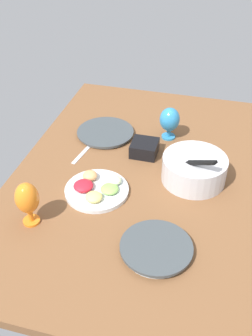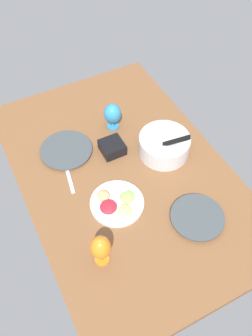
# 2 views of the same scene
# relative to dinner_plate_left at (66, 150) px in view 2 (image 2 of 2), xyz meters

# --- Properties ---
(ground_plane) EXTENTS (1.60, 1.04, 0.04)m
(ground_plane) POSITION_rel_dinner_plate_left_xyz_m (0.27, 0.22, -0.03)
(ground_plane) COLOR brown
(dinner_plate_left) EXTENTS (0.29, 0.29, 0.02)m
(dinner_plate_left) POSITION_rel_dinner_plate_left_xyz_m (0.00, 0.00, 0.00)
(dinner_plate_left) COLOR silver
(dinner_plate_left) RESTS_ON ground_plane
(dinner_plate_right) EXTENTS (0.26, 0.26, 0.03)m
(dinner_plate_right) POSITION_rel_dinner_plate_left_xyz_m (0.68, 0.40, 0.00)
(dinner_plate_right) COLOR silver
(dinner_plate_right) RESTS_ON ground_plane
(mixing_bowl) EXTENTS (0.27, 0.27, 0.18)m
(mixing_bowl) POSITION_rel_dinner_plate_left_xyz_m (0.25, 0.47, 0.05)
(mixing_bowl) COLOR silver
(mixing_bowl) RESTS_ON ground_plane
(fruit_platter) EXTENTS (0.27, 0.27, 0.06)m
(fruit_platter) POSITION_rel_dinner_plate_left_xyz_m (0.43, 0.10, 0.01)
(fruit_platter) COLOR silver
(fruit_platter) RESTS_ON ground_plane
(hurricane_glass_blue) EXTENTS (0.10, 0.10, 0.16)m
(hurricane_glass_blue) POSITION_rel_dinner_plate_left_xyz_m (-0.06, 0.31, 0.09)
(hurricane_glass_blue) COLOR #2E84BC
(hurricane_glass_blue) RESTS_ON ground_plane
(hurricane_glass_orange) EXTENTS (0.09, 0.09, 0.19)m
(hurricane_glass_orange) POSITION_rel_dinner_plate_left_xyz_m (0.66, -0.09, 0.10)
(hurricane_glass_orange) COLOR orange
(hurricane_glass_orange) RESTS_ON ground_plane
(square_bowl_black) EXTENTS (0.12, 0.12, 0.06)m
(square_bowl_black) POSITION_rel_dinner_plate_left_xyz_m (0.11, 0.23, 0.02)
(square_bowl_black) COLOR black
(square_bowl_black) RESTS_ON ground_plane
(fork_by_left_plate) EXTENTS (0.18, 0.05, 0.01)m
(fork_by_left_plate) POSITION_rel_dinner_plate_left_xyz_m (0.19, -0.06, -0.01)
(fork_by_left_plate) COLOR silver
(fork_by_left_plate) RESTS_ON ground_plane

